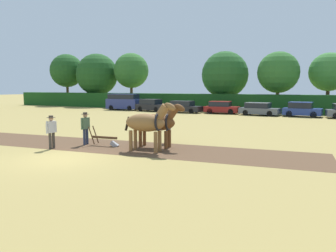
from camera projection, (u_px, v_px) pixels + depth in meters
The scene contains 21 objects.
ground_plane at pixel (62, 159), 14.36m from camera, with size 240.00×240.00×0.00m, color #998447.
plowed_furrow_strip at pixel (89, 145), 17.86m from camera, with size 24.26×3.81×0.01m, color brown.
hedgerow at pixel (242, 103), 41.74m from camera, with size 78.52×1.92×2.25m, color #194719.
tree_far_left at pixel (67, 71), 57.34m from camera, with size 5.75×5.75×8.92m.
tree_left at pixel (97, 75), 54.82m from camera, with size 6.93×6.93×8.72m.
tree_center_left at pixel (131, 71), 52.36m from camera, with size 5.56×5.56×8.57m.
tree_center at pixel (225, 75), 45.21m from camera, with size 6.40×6.40×8.07m.
tree_center_right at pixel (278, 72), 41.35m from camera, with size 5.22×5.22×7.62m.
tree_right at pixel (329, 72), 40.80m from camera, with size 4.80×4.80×7.43m.
draft_horse_lead_left at pixel (147, 123), 15.81m from camera, with size 2.74×1.13×2.48m.
draft_horse_lead_right at pixel (157, 122), 16.93m from camera, with size 2.89×1.15×2.36m.
plow at pixel (107, 140), 17.43m from camera, with size 1.75×0.51×1.13m.
farmer_at_plow at pixel (85, 126), 17.76m from camera, with size 0.45×0.68×1.77m.
farmer_beside_team at pixel (168, 125), 18.50m from camera, with size 0.42×0.65×1.68m.
farmer_onlooker_left at pixel (51, 129), 16.54m from camera, with size 0.43×0.66×1.70m.
parked_van at pixel (124, 102), 45.47m from camera, with size 4.77×2.38×2.23m.
parked_car_left at pixel (152, 105), 43.01m from camera, with size 4.53×2.48×1.58m.
parked_car_center_left at pixel (183, 107), 40.55m from camera, with size 4.57×1.95×1.45m.
parked_car_center at pixel (221, 108), 39.13m from camera, with size 4.17×2.02×1.48m.
parked_car_center_right at pixel (259, 109), 36.68m from camera, with size 4.47×2.22×1.42m.
parked_car_right at pixel (302, 110), 34.88m from camera, with size 3.95×2.06×1.58m.
Camera 1 is at (10.57, -10.43, 3.10)m, focal length 35.00 mm.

